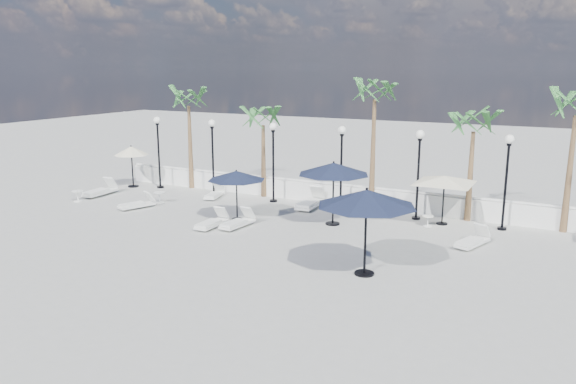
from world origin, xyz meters
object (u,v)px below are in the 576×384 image
at_px(lounger_3, 238,222).
at_px(parasol_navy_left, 236,176).
at_px(lounger_5, 311,202).
at_px(parasol_cream_small, 131,151).
at_px(parasol_navy_mid, 334,169).
at_px(parasol_cream_sq_a, 445,176).
at_px(lounger_4, 212,222).
at_px(lounger_1, 137,204).
at_px(lounger_2, 215,194).
at_px(parasol_navy_right, 367,198).
at_px(lounger_0, 100,191).
at_px(lounger_6, 473,240).

relative_size(lounger_3, parasol_navy_left, 0.74).
xyz_separation_m(lounger_5, parasol_cream_small, (-10.64, -0.18, 1.68)).
height_order(parasol_navy_mid, parasol_cream_sq_a, parasol_navy_mid).
relative_size(lounger_4, parasol_navy_mid, 0.59).
xyz_separation_m(lounger_1, lounger_2, (1.99, 3.41, -0.01)).
height_order(parasol_navy_left, parasol_navy_mid, parasol_navy_mid).
relative_size(lounger_2, parasol_cream_sq_a, 0.38).
relative_size(lounger_2, parasol_navy_mid, 0.57).
xyz_separation_m(lounger_2, parasol_navy_left, (3.21, -2.96, 1.72)).
relative_size(parasol_navy_mid, parasol_cream_small, 1.30).
xyz_separation_m(lounger_3, parasol_navy_left, (-0.65, 0.98, 1.70)).
bearing_deg(parasol_navy_right, lounger_0, 164.30).
bearing_deg(parasol_cream_sq_a, lounger_3, -149.64).
height_order(lounger_4, parasol_navy_mid, parasol_navy_mid).
xyz_separation_m(lounger_2, lounger_4, (2.92, -4.42, 0.02)).
xyz_separation_m(lounger_2, lounger_5, (5.14, 0.38, 0.07)).
bearing_deg(parasol_navy_mid, lounger_4, -147.63).
xyz_separation_m(lounger_4, lounger_5, (2.21, 4.79, 0.05)).
height_order(lounger_1, lounger_2, lounger_1).
height_order(lounger_0, lounger_3, lounger_0).
distance_m(parasol_cream_sq_a, parasol_cream_small, 16.67).
distance_m(lounger_2, parasol_navy_left, 4.69).
relative_size(lounger_1, lounger_3, 0.99).
bearing_deg(parasol_cream_sq_a, lounger_5, 179.77).
distance_m(lounger_1, lounger_4, 5.02).
relative_size(lounger_6, parasol_navy_right, 0.59).
xyz_separation_m(parasol_navy_left, parasol_cream_sq_a, (7.97, 3.31, 0.12)).
xyz_separation_m(parasol_navy_left, parasol_navy_mid, (3.92, 1.21, 0.42)).
height_order(lounger_3, parasol_navy_right, parasol_navy_right).
height_order(lounger_5, parasol_navy_right, parasol_navy_right).
relative_size(lounger_5, parasol_navy_left, 0.89).
distance_m(lounger_6, parasol_navy_left, 9.79).
xyz_separation_m(lounger_1, parasol_navy_left, (5.19, 0.45, 1.71)).
bearing_deg(parasol_cream_small, lounger_3, -23.84).
relative_size(lounger_4, parasol_cream_sq_a, 0.39).
relative_size(parasol_navy_left, parasol_cream_sq_a, 0.55).
height_order(lounger_5, parasol_cream_small, parasol_cream_small).
height_order(parasol_navy_left, parasol_cream_small, parasol_cream_small).
bearing_deg(lounger_6, lounger_2, -171.23).
relative_size(lounger_2, lounger_6, 0.93).
relative_size(lounger_5, parasol_navy_right, 0.70).
distance_m(parasol_navy_right, parasol_cream_sq_a, 7.06).
bearing_deg(lounger_3, parasol_navy_right, -17.08).
height_order(lounger_1, lounger_4, lounger_4).
xyz_separation_m(lounger_0, lounger_5, (10.64, 2.58, 0.02)).
xyz_separation_m(lounger_2, parasol_navy_right, (10.27, -6.64, 2.26)).
bearing_deg(lounger_3, parasol_navy_left, 129.23).
height_order(lounger_1, parasol_navy_right, parasol_navy_right).
bearing_deg(parasol_navy_mid, parasol_navy_left, -162.89).
relative_size(parasol_cream_sq_a, parasol_cream_small, 1.97).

